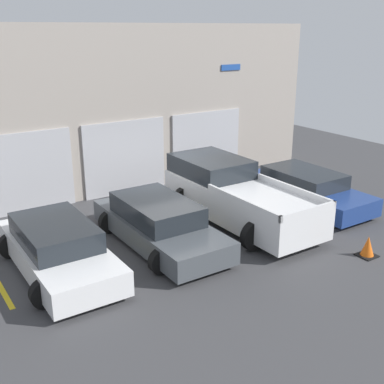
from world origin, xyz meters
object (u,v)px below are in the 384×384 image
Objects in this scene: sedan_side at (158,224)px; van_right at (305,189)px; traffic_cone at (368,247)px; sedan_white at (58,249)px; pickup_truck at (234,194)px.

sedan_side is 1.04× the size of van_right.
sedan_white is at bearing 152.28° from traffic_cone.
sedan_white is at bearing -177.47° from pickup_truck.
traffic_cone is at bearing -111.90° from van_right.
sedan_white is (-5.59, -0.25, -0.23)m from pickup_truck.
sedan_side is 8.67× the size of traffic_cone.
pickup_truck is 10.00× the size of traffic_cone.
sedan_white is 8.19× the size of traffic_cone.
van_right is (2.79, -0.25, -0.26)m from pickup_truck.
sedan_side reaches higher than sedan_white.
van_right is 8.36× the size of traffic_cone.
sedan_side reaches higher than traffic_cone.
van_right is (5.59, -0.00, -0.03)m from sedan_side.
sedan_side is at bearing 0.07° from sedan_white.
pickup_truck reaches higher than van_right.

